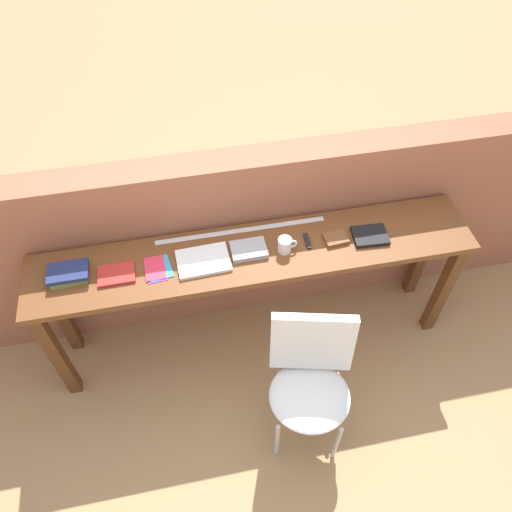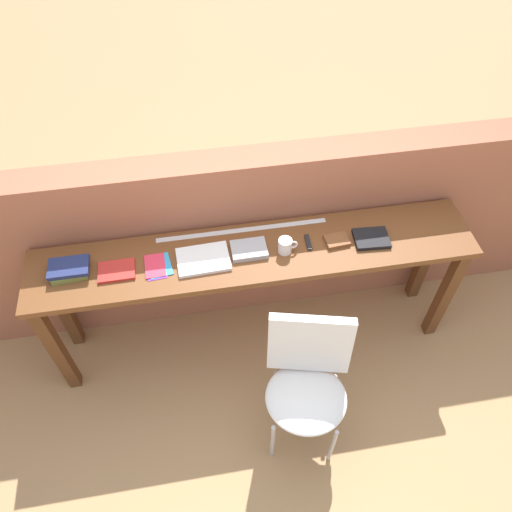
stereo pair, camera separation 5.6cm
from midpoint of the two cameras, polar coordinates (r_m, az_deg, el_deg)
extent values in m
plane|color=tan|center=(3.34, 1.23, -13.30)|extent=(40.00, 40.00, 0.00)
cube|color=#9E5B42|center=(3.17, -0.66, 2.26)|extent=(6.00, 0.20, 1.27)
cube|color=brown|center=(2.78, 0.41, 0.24)|extent=(2.50, 0.44, 0.04)
cube|color=#5B341A|center=(3.15, -21.32, -9.93)|extent=(0.07, 0.07, 0.84)
cube|color=#5B341A|center=(3.38, 21.23, -4.10)|extent=(0.07, 0.07, 0.84)
cube|color=#5B341A|center=(3.32, -20.90, -5.20)|extent=(0.07, 0.07, 0.84)
cube|color=#5B341A|center=(3.54, 19.24, 0.01)|extent=(0.07, 0.07, 0.84)
ellipsoid|color=white|center=(2.79, 6.34, -15.82)|extent=(0.53, 0.51, 0.08)
cube|color=white|center=(2.66, 6.79, -9.96)|extent=(0.45, 0.21, 0.40)
cylinder|color=#B2B2B7|center=(2.95, 2.50, -20.42)|extent=(0.02, 0.02, 0.41)
cylinder|color=#B2B2B7|center=(2.97, 9.30, -20.62)|extent=(0.02, 0.02, 0.41)
cylinder|color=#B2B2B7|center=(3.07, 2.77, -14.88)|extent=(0.02, 0.02, 0.41)
cylinder|color=#B2B2B7|center=(3.09, 9.10, -15.11)|extent=(0.02, 0.02, 0.41)
cube|color=olive|center=(2.82, -20.00, -1.65)|extent=(0.20, 0.15, 0.04)
cube|color=navy|center=(2.80, -20.10, -1.22)|extent=(0.21, 0.14, 0.02)
cube|color=red|center=(2.76, -15.09, -1.65)|extent=(0.20, 0.14, 0.02)
cube|color=purple|center=(2.73, -10.74, -1.39)|extent=(0.12, 0.16, 0.00)
cube|color=#3399D8|center=(2.74, -10.40, -1.09)|extent=(0.15, 0.18, 0.00)
cube|color=#E5334C|center=(2.74, -10.90, -1.08)|extent=(0.12, 0.17, 0.00)
cube|color=white|center=(2.73, -5.46, -0.38)|extent=(0.29, 0.21, 0.02)
cube|color=#9E9EA3|center=(2.75, -0.22, 0.74)|extent=(0.20, 0.15, 0.03)
cylinder|color=white|center=(2.74, 3.92, 1.17)|extent=(0.08, 0.08, 0.09)
torus|color=white|center=(2.75, 4.82, 1.28)|extent=(0.06, 0.01, 0.06)
cube|color=black|center=(2.82, 6.55, 1.56)|extent=(0.03, 0.11, 0.02)
cube|color=brown|center=(2.84, 9.78, 1.74)|extent=(0.14, 0.11, 0.02)
cube|color=black|center=(2.89, 13.59, 1.96)|extent=(0.20, 0.17, 0.02)
cube|color=silver|center=(2.87, -1.03, 2.96)|extent=(0.98, 0.03, 0.00)
camera|label=1|loc=(0.03, -89.40, 0.71)|focal=35.00mm
camera|label=2|loc=(0.03, 90.60, -0.71)|focal=35.00mm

